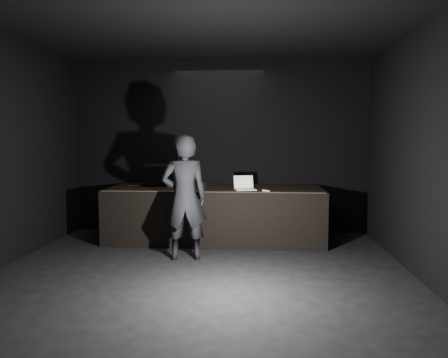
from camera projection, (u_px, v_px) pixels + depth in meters
name	position (u px, v px, depth m)	size (l,w,h in m)	color
ground	(195.00, 288.00, 5.64)	(7.00, 7.00, 0.00)	black
room_walls	(194.00, 130.00, 5.45)	(6.10, 7.10, 3.52)	black
stage_riser	(216.00, 214.00, 8.30)	(4.00, 1.50, 1.00)	black
riser_lip	(212.00, 192.00, 7.55)	(3.92, 0.10, 0.01)	brown
stage_monitor	(161.00, 175.00, 8.56)	(0.67, 0.52, 0.42)	black
cable	(152.00, 185.00, 8.60)	(0.02, 0.02, 0.93)	black
laptop	(245.00, 186.00, 7.90)	(0.43, 0.40, 0.25)	white
beer_can	(168.00, 184.00, 8.06)	(0.07, 0.07, 0.16)	silver
plastic_cup	(204.00, 185.00, 8.14)	(0.09, 0.09, 0.11)	white
wii_remote	(266.00, 191.00, 7.59)	(0.04, 0.17, 0.03)	white
person	(184.00, 198.00, 6.90)	(0.72, 0.47, 1.98)	black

